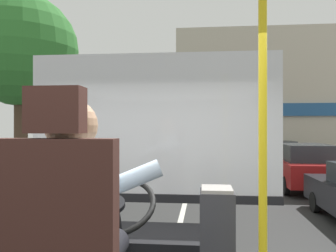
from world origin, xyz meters
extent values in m
cube|color=#2C2C2C|center=(0.00, 8.80, -0.03)|extent=(18.00, 44.00, 0.05)
cube|color=silver|center=(0.00, 8.80, 0.00)|extent=(0.12, 39.60, 0.00)
cube|color=#381E19|center=(-0.07, -0.52, 1.64)|extent=(0.48, 0.10, 0.66)
cube|color=#381E19|center=(-0.07, -0.52, 2.08)|extent=(0.22, 0.10, 0.18)
cylinder|color=silver|center=(-0.07, -0.36, 1.62)|extent=(0.35, 0.35, 0.61)
cube|color=#B2842D|center=(-0.07, -0.18, 1.69)|extent=(0.06, 0.01, 0.38)
sphere|color=#A37A5B|center=(-0.07, -0.36, 2.02)|extent=(0.23, 0.23, 0.23)
cylinder|color=silver|center=(0.03, -0.12, 1.71)|extent=(0.53, 0.21, 0.28)
cylinder|color=silver|center=(-0.18, -0.12, 1.71)|extent=(0.53, 0.21, 0.28)
cylinder|color=black|center=(-0.07, 0.47, 1.33)|extent=(0.07, 0.30, 0.44)
torus|color=black|center=(-0.07, 0.35, 1.53)|extent=(0.55, 0.49, 0.31)
cylinder|color=black|center=(-0.07, 0.35, 1.53)|extent=(0.15, 0.15, 0.10)
cylinder|color=yellow|center=(0.80, 0.02, 1.79)|extent=(0.04, 0.04, 1.96)
cube|color=#9E9993|center=(0.58, 0.31, 1.64)|extent=(0.18, 0.23, 0.02)
cube|color=silver|center=(0.00, 1.62, 2.06)|extent=(2.50, 0.01, 1.40)
cube|color=black|center=(0.00, 1.62, 1.32)|extent=(2.50, 0.08, 0.08)
cylinder|color=#4C3828|center=(-4.33, 7.01, 1.55)|extent=(0.35, 0.35, 3.10)
sphere|color=#2F752D|center=(-4.33, 7.01, 4.07)|extent=(2.98, 2.98, 2.98)
cube|color=#BCB29E|center=(4.58, 17.47, 3.44)|extent=(10.86, 4.39, 6.89)
cube|color=#235184|center=(4.58, 15.22, 2.85)|extent=(10.43, 0.12, 0.60)
cylinder|color=black|center=(3.12, 6.80, 0.24)|extent=(0.14, 0.47, 0.47)
cube|color=maroon|center=(3.75, 10.14, 0.61)|extent=(1.73, 4.05, 0.68)
cube|color=#282D33|center=(3.75, 9.90, 1.21)|extent=(1.42, 2.23, 0.52)
cylinder|color=black|center=(4.57, 11.40, 0.28)|extent=(0.14, 0.55, 0.55)
cylinder|color=black|center=(2.92, 11.40, 0.28)|extent=(0.14, 0.55, 0.55)
cylinder|color=black|center=(2.92, 8.89, 0.28)|extent=(0.14, 0.55, 0.55)
cube|color=#474C51|center=(3.82, 15.42, 0.58)|extent=(1.87, 4.43, 0.64)
cube|color=#282D33|center=(3.82, 15.15, 1.14)|extent=(1.53, 2.44, 0.49)
cylinder|color=black|center=(4.71, 16.79, 0.26)|extent=(0.14, 0.52, 0.52)
cylinder|color=black|center=(2.93, 16.79, 0.26)|extent=(0.14, 0.52, 0.52)
cylinder|color=black|center=(4.71, 14.04, 0.26)|extent=(0.14, 0.52, 0.52)
cylinder|color=black|center=(2.93, 14.04, 0.26)|extent=(0.14, 0.52, 0.52)
camera|label=1|loc=(0.50, -1.82, 2.02)|focal=37.49mm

